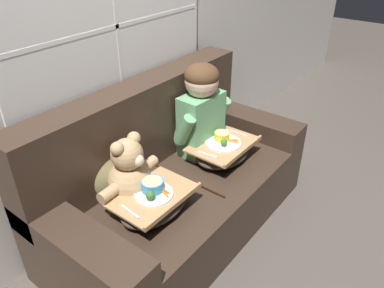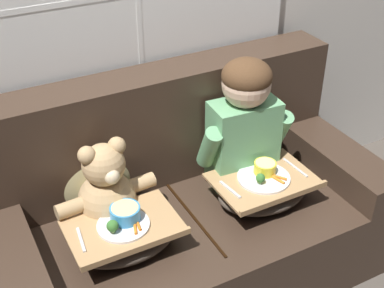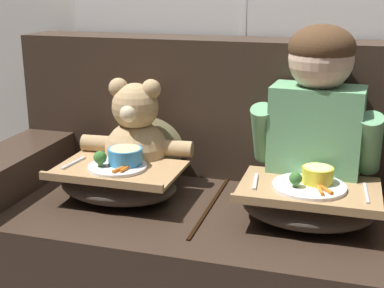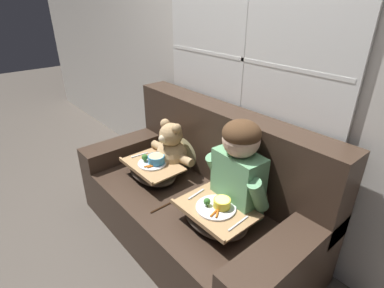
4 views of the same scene
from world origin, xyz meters
name	(u,v)px [view 4 (image 4 of 4)]	position (x,y,z in m)	size (l,w,h in m)	color
ground_plane	(190,237)	(0.00, 0.00, 0.00)	(14.00, 14.00, 0.00)	#4C443D
wall_back_with_window	(248,57)	(0.00, 0.52, 1.30)	(8.00, 0.08, 2.60)	beige
couch	(198,198)	(0.00, 0.08, 0.34)	(1.81, 0.88, 0.97)	#38281E
throw_pillow_behind_child	(253,181)	(0.34, 0.26, 0.59)	(0.36, 0.18, 0.38)	#898456
throw_pillow_behind_teddy	(187,145)	(-0.34, 0.26, 0.59)	(0.37, 0.18, 0.39)	tan
child_figure	(239,165)	(0.34, 0.10, 0.76)	(0.46, 0.23, 0.64)	#66A370
teddy_bear	(171,150)	(-0.34, 0.09, 0.59)	(0.45, 0.32, 0.42)	tan
lap_tray_child	(216,215)	(0.34, -0.08, 0.48)	(0.46, 0.34, 0.19)	#473D33
lap_tray_teddy	(153,170)	(-0.34, -0.08, 0.48)	(0.46, 0.31, 0.19)	#473D33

